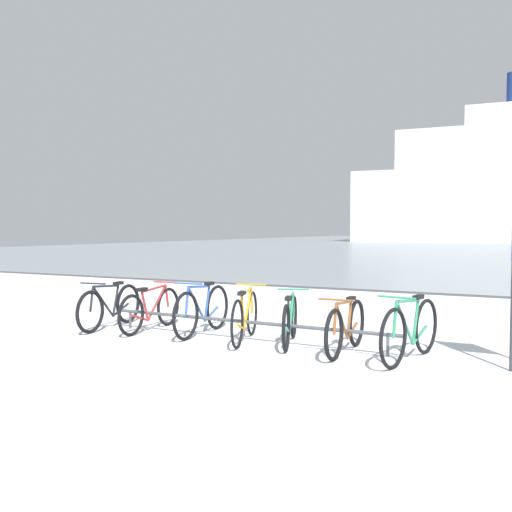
% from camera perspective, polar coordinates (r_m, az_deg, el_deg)
% --- Properties ---
extents(ground, '(80.00, 132.00, 0.08)m').
position_cam_1_polar(ground, '(58.20, 24.42, 0.92)').
color(ground, silver).
extents(bike_rack, '(4.66, 0.19, 0.31)m').
position_cam_1_polar(bike_rack, '(8.04, -1.35, -6.79)').
color(bike_rack, '#4C5156').
rests_on(bike_rack, ground).
extents(bicycle_0, '(0.46, 1.68, 0.78)m').
position_cam_1_polar(bicycle_0, '(9.36, -14.71, -5.02)').
color(bicycle_0, black).
rests_on(bicycle_0, ground).
extents(bicycle_1, '(0.46, 1.64, 0.74)m').
position_cam_1_polar(bicycle_1, '(9.00, -10.72, -5.38)').
color(bicycle_1, black).
rests_on(bicycle_1, ground).
extents(bicycle_2, '(0.46, 1.70, 0.83)m').
position_cam_1_polar(bicycle_2, '(8.54, -5.52, -5.53)').
color(bicycle_2, black).
rests_on(bicycle_2, ground).
extents(bicycle_3, '(0.58, 1.60, 0.79)m').
position_cam_1_polar(bicycle_3, '(7.99, -1.12, -6.20)').
color(bicycle_3, black).
rests_on(bicycle_3, ground).
extents(bicycle_4, '(0.60, 1.53, 0.74)m').
position_cam_1_polar(bicycle_4, '(7.81, 3.51, -6.60)').
color(bicycle_4, black).
rests_on(bicycle_4, ground).
extents(bicycle_5, '(0.46, 1.60, 0.75)m').
position_cam_1_polar(bicycle_5, '(7.34, 9.18, -7.19)').
color(bicycle_5, black).
rests_on(bicycle_5, ground).
extents(bicycle_6, '(0.50, 1.69, 0.83)m').
position_cam_1_polar(bicycle_6, '(7.08, 15.54, -7.34)').
color(bicycle_6, black).
rests_on(bicycle_6, ground).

